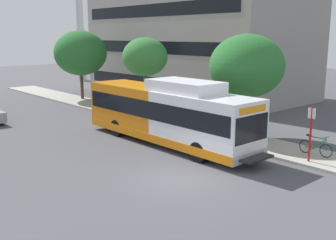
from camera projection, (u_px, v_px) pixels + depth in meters
ground_plane at (80, 142)px, 22.80m from camera, size 120.00×120.00×0.00m
sidewalk_curb at (193, 129)px, 25.87m from camera, size 3.00×56.00×0.14m
transit_bus at (167, 114)px, 22.22m from camera, size 2.58×12.25×3.65m
bus_stop_sign_pole at (311, 130)px, 18.64m from camera, size 0.10×0.36×2.60m
bicycle_parked at (316, 147)px, 19.83m from camera, size 0.52×1.76×1.02m
street_tree_near_stop at (247, 66)px, 23.16m from camera, size 4.31×4.31×5.90m
street_tree_mid_block at (145, 57)px, 29.57m from camera, size 3.33×3.33×5.66m
street_tree_far_block at (81, 53)px, 36.80m from camera, size 4.78×4.78×6.23m
lattice_comm_tower at (79, 5)px, 51.95m from camera, size 1.10×1.10×29.45m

